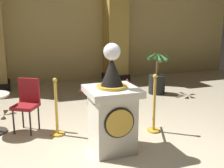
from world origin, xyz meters
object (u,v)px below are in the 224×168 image
object	(u,v)px
pedestal_clock	(112,111)
stanchion_far	(57,115)
stanchion_near	(154,112)
potted_palm_right	(157,80)
cafe_chair_red	(27,100)

from	to	relation	value
pedestal_clock	stanchion_far	distance (m)	1.16
pedestal_clock	stanchion_near	xyz separation A→B (m)	(0.96, 0.44, -0.27)
stanchion_far	potted_palm_right	size ratio (longest dim) A/B	0.87
stanchion_near	stanchion_far	size ratio (longest dim) A/B	1.03
potted_palm_right	stanchion_near	bearing A→B (deg)	-119.73
potted_palm_right	stanchion_far	bearing A→B (deg)	-147.86
stanchion_near	stanchion_far	world-z (taller)	stanchion_near
stanchion_near	potted_palm_right	bearing A→B (deg)	60.27
potted_palm_right	cafe_chair_red	xyz separation A→B (m)	(-3.46, -1.49, 0.19)
pedestal_clock	stanchion_near	size ratio (longest dim) A/B	1.57
pedestal_clock	cafe_chair_red	bearing A→B (deg)	133.01
pedestal_clock	stanchion_near	world-z (taller)	pedestal_clock
pedestal_clock	potted_palm_right	xyz separation A→B (m)	(2.28, 2.76, -0.25)
stanchion_far	cafe_chair_red	distance (m)	0.64
stanchion_far	pedestal_clock	bearing A→B (deg)	-50.54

